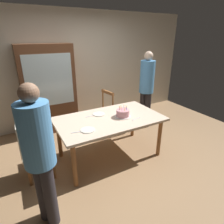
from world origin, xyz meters
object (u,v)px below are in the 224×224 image
Objects in this scene: chair_spindle_back at (102,114)px; person_guest at (146,86)px; birthday_cake at (123,113)px; plate_far_side at (99,114)px; china_cabinet at (49,90)px; chair_upholstered at (31,147)px; person_celebrant at (39,152)px; plate_near_celebrant at (88,130)px; dining_table at (109,122)px.

chair_spindle_back is 1.20m from person_guest.
birthday_cake is 0.16× the size of person_guest.
china_cabinet reaches higher than plate_far_side.
person_celebrant is (0.04, -0.86, 0.42)m from chair_upholstered.
plate_near_celebrant is 0.13× the size of person_guest.
dining_table is 1.51m from person_guest.
plate_near_celebrant and plate_far_side have the same top height.
birthday_cake is 0.97m from chair_spindle_back.
china_cabinet is (-0.65, 1.56, 0.28)m from dining_table.
person_celebrant is at bearing -150.07° from person_guest.
dining_table is at bearing -67.29° from china_cabinet.
person_celebrant reaches higher than plate_far_side.
chair_spindle_back reaches higher than birthday_cake.
person_guest is (1.06, -0.16, 0.54)m from chair_spindle_back.
person_celebrant is at bearing -143.22° from plate_near_celebrant.
person_celebrant is (-1.46, -0.73, 0.14)m from birthday_cake.
chair_spindle_back is (0.74, 1.07, -0.30)m from plate_near_celebrant.
person_celebrant is at bearing -153.50° from birthday_cake.
chair_upholstered is (-0.79, 0.30, -0.23)m from plate_near_celebrant.
chair_spindle_back is 2.27m from person_celebrant.
plate_far_side is 1.45m from china_cabinet.
chair_upholstered is at bearing 159.00° from plate_near_celebrant.
person_celebrant is (-1.49, -1.63, 0.50)m from chair_spindle_back.
dining_table is 0.93× the size of china_cabinet.
birthday_cake is at bearing -145.81° from person_guest.
plate_near_celebrant is at bearing -153.24° from person_guest.
chair_spindle_back is at bearing 26.58° from chair_upholstered.
china_cabinet is at bearing 67.17° from chair_upholstered.
plate_near_celebrant is 1.81m from china_cabinet.
plate_near_celebrant is 1.34m from chair_spindle_back.
dining_table is 1.06× the size of person_celebrant.
birthday_cake is 0.43m from plate_far_side.
plate_near_celebrant is at bearing -84.78° from china_cabinet.
chair_spindle_back is at bearing 73.01° from dining_table.
china_cabinet is (-0.16, 1.79, 0.19)m from plate_near_celebrant.
dining_table is at bearing -3.21° from chair_upholstered.
china_cabinet is at bearing 155.90° from person_guest.
chair_spindle_back is at bearing 47.50° from person_celebrant.
plate_near_celebrant is 0.88m from chair_upholstered.
plate_near_celebrant is (-0.72, -0.17, -0.05)m from birthday_cake.
chair_upholstered is 1.67m from china_cabinet.
dining_table is 8.07× the size of plate_far_side.
birthday_cake reaches higher than plate_near_celebrant.
chair_upholstered is 0.50× the size of china_cabinet.
chair_spindle_back is (0.03, 0.90, -0.36)m from birthday_cake.
person_guest reaches higher than plate_far_side.
plate_far_side is 0.12× the size of china_cabinet.
china_cabinet is at bearing 76.01° from person_celebrant.
person_guest is at bearing 17.66° from plate_far_side.
plate_far_side is at bearing 7.65° from chair_upholstered.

